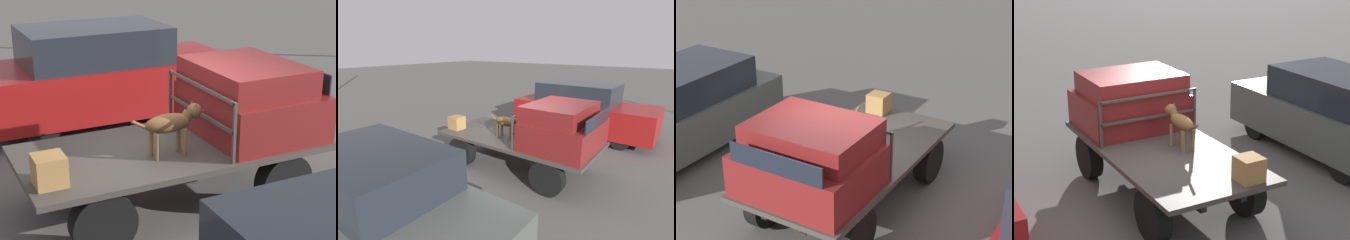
% 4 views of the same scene
% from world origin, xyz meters
% --- Properties ---
extents(ground_plane, '(80.00, 80.00, 0.00)m').
position_xyz_m(ground_plane, '(0.00, 0.00, 0.00)').
color(ground_plane, '#514F4C').
extents(flatbed_truck, '(4.20, 1.96, 0.87)m').
position_xyz_m(flatbed_truck, '(0.00, 0.00, 0.63)').
color(flatbed_truck, black).
rests_on(flatbed_truck, ground).
extents(truck_cab, '(1.56, 1.84, 1.04)m').
position_xyz_m(truck_cab, '(1.24, 0.00, 1.36)').
color(truck_cab, maroon).
rests_on(truck_cab, flatbed_truck).
extents(truck_headboard, '(0.04, 1.84, 0.81)m').
position_xyz_m(truck_headboard, '(0.42, 0.00, 1.40)').
color(truck_headboard, '#3D3833').
rests_on(truck_headboard, flatbed_truck).
extents(dog, '(1.03, 0.25, 0.69)m').
position_xyz_m(dog, '(-0.12, -0.29, 1.31)').
color(dog, brown).
rests_on(dog, flatbed_truck).
extents(cargo_crate, '(0.37, 0.37, 0.37)m').
position_xyz_m(cargo_crate, '(-1.82, -0.49, 1.05)').
color(cargo_crate, olive).
rests_on(cargo_crate, flatbed_truck).
extents(parked_sedan, '(4.25, 1.74, 1.73)m').
position_xyz_m(parked_sedan, '(0.07, -3.80, 0.86)').
color(parked_sedan, black).
rests_on(parked_sedan, ground).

